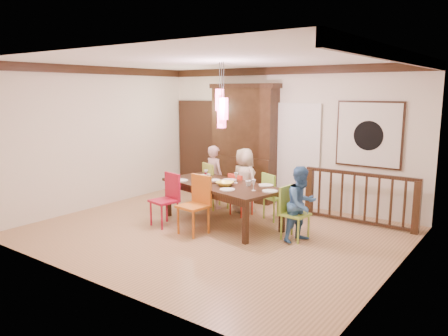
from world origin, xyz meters
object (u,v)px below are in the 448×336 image
Objects in this scene: chair_end_right at (295,210)px; china_hutch at (244,142)px; balustrade at (360,197)px; person_end_right at (301,204)px; dining_table at (222,188)px; person_far_left at (214,177)px; person_far_mid at (244,181)px; chair_far_left at (216,182)px.

china_hutch is (-2.20, 1.81, 0.78)m from chair_end_right.
person_end_right is (-0.44, -1.48, 0.12)m from balustrade.
balustrade is (2.04, 1.46, -0.17)m from dining_table.
chair_end_right is 0.42× the size of balustrade.
balustrade is at bearing -152.81° from person_far_left.
person_far_mid is (0.69, 0.07, -0.01)m from person_far_left.
chair_far_left is 2.35m from chair_end_right.
dining_table is at bearing 106.33° from person_far_mid.
person_end_right is (1.60, -0.01, -0.06)m from dining_table.
chair_end_right is 2.95m from china_hutch.
person_end_right is (2.31, -1.82, -0.67)m from china_hutch.
balustrade is 1.54m from person_end_right.
chair_end_right is (2.22, -0.79, -0.04)m from chair_far_left.
dining_table is 1.99× the size of person_end_right.
person_end_right is (1.69, -0.88, -0.03)m from person_far_mid.
chair_far_left is 0.37× the size of china_hutch.
person_far_mid is at bearing 107.49° from dining_table.
person_far_mid is at bearing -150.07° from chair_far_left.
dining_table is at bearing 148.21° from person_far_left.
chair_far_left reaches higher than dining_table.
person_end_right reaches higher than balustrade.
person_far_left is (-0.07, -1.02, -0.63)m from china_hutch.
balustrade is (0.55, 1.46, -0.00)m from chair_end_right.
chair_far_left is at bearing -90.91° from china_hutch.
balustrade reaches higher than chair_end_right.
chair_far_left is at bearing -167.32° from balustrade.
chair_far_left is 0.12m from person_far_left.
dining_table is 0.96× the size of china_hutch.
dining_table is 1.50m from chair_end_right.
chair_far_left is 2.85m from balustrade.
china_hutch is (0.02, 1.01, 0.74)m from chair_far_left.
person_far_left is at bearing 89.82° from person_end_right.
person_far_left is (-2.82, -0.67, 0.15)m from balustrade.
person_far_mid is 1.90m from person_end_right.
balustrade is 2.90m from person_far_left.
person_far_mid is (-0.08, 0.87, -0.03)m from dining_table.
person_far_left is at bearing -93.73° from china_hutch.
chair_far_left is at bearing 89.41° from person_end_right.
balustrade is at bearing 47.59° from dining_table.
person_far_left is at bearing 25.43° from chair_far_left.
chair_far_left is 1.09× the size of chair_end_right.
dining_table is 0.87m from person_far_mid.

